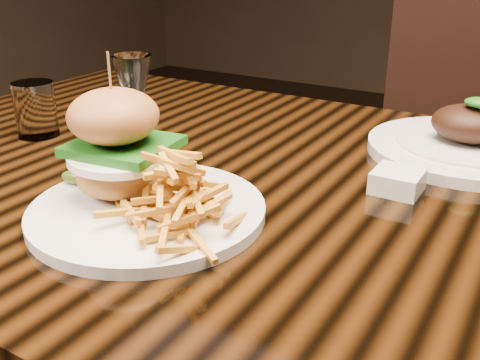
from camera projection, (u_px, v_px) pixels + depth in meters
The scene contains 7 objects.
dining_table at pixel (304, 233), 0.83m from camera, with size 1.60×0.90×0.75m.
burger_plate at pixel (144, 176), 0.69m from camera, with size 0.30×0.30×0.20m.
ramekin at pixel (398, 181), 0.78m from camera, with size 0.06×0.06×0.03m, color silver.
wine_glass at pixel (134, 85), 0.85m from camera, with size 0.06×0.06×0.17m.
water_tumbler at pixel (36, 109), 0.99m from camera, with size 0.07×0.07×0.10m, color white.
far_dish at pixel (467, 143), 0.91m from camera, with size 0.31×0.31×0.10m.
chair_far at pixel (460, 150), 1.55m from camera, with size 0.53×0.54×0.95m.
Camera 1 is at (0.29, -0.68, 1.07)m, focal length 42.00 mm.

